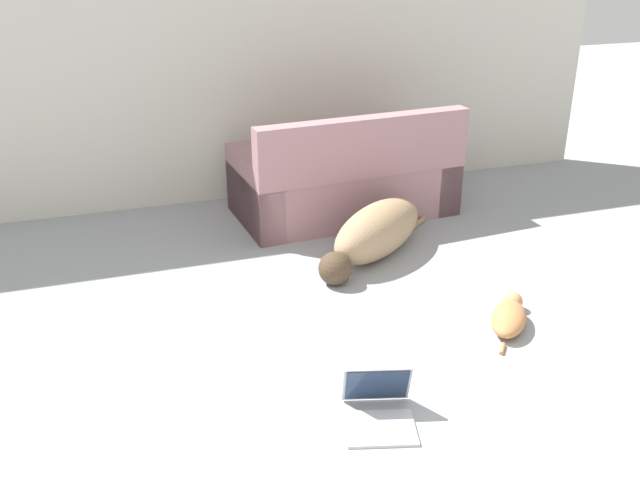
% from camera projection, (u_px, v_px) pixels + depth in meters
% --- Properties ---
extents(wall_back, '(7.43, 0.06, 2.67)m').
position_uv_depth(wall_back, '(176.00, 40.00, 5.49)').
color(wall_back, beige).
rests_on(wall_back, ground_plane).
extents(couch, '(1.75, 1.00, 0.87)m').
position_uv_depth(couch, '(345.00, 181.00, 5.68)').
color(couch, '#A3757A').
rests_on(couch, ground_plane).
extents(dog, '(1.19, 0.95, 0.37)m').
position_uv_depth(dog, '(375.00, 233.00, 4.98)').
color(dog, '#A38460').
rests_on(dog, ground_plane).
extents(cat, '(0.43, 0.51, 0.13)m').
position_uv_depth(cat, '(509.00, 316.00, 4.15)').
color(cat, '#BC7A47').
rests_on(cat, ground_plane).
extents(laptop_open, '(0.41, 0.44, 0.26)m').
position_uv_depth(laptop_open, '(378.00, 402.00, 3.38)').
color(laptop_open, '#B7B7BC').
rests_on(laptop_open, ground_plane).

